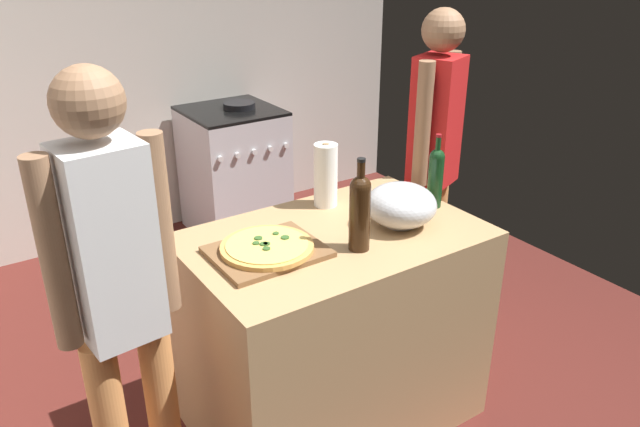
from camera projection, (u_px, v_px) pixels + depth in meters
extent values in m
cube|color=#511E19|center=(248.00, 321.00, 3.47)|extent=(4.12, 3.45, 0.02)
cube|color=#BCB7AD|center=(132.00, 46.00, 4.04)|extent=(4.12, 0.10, 2.60)
cube|color=tan|center=(333.00, 330.00, 2.60)|extent=(1.16, 0.74, 0.90)
cube|color=brown|center=(267.00, 252.00, 2.26)|extent=(0.40, 0.32, 0.02)
cylinder|color=tan|center=(267.00, 247.00, 2.25)|extent=(0.34, 0.34, 0.02)
cylinder|color=#EAC660|center=(267.00, 244.00, 2.25)|extent=(0.30, 0.30, 0.00)
cylinder|color=#335926|center=(264.00, 244.00, 2.24)|extent=(0.03, 0.03, 0.01)
cylinder|color=#335926|center=(267.00, 244.00, 2.24)|extent=(0.03, 0.03, 0.01)
cylinder|color=#335926|center=(267.00, 249.00, 2.21)|extent=(0.03, 0.03, 0.01)
cylinder|color=#335926|center=(285.00, 238.00, 2.29)|extent=(0.03, 0.03, 0.01)
cylinder|color=#335926|center=(276.00, 233.00, 2.32)|extent=(0.02, 0.02, 0.01)
cylinder|color=#335926|center=(258.00, 238.00, 2.28)|extent=(0.03, 0.03, 0.01)
cylinder|color=#335926|center=(256.00, 243.00, 2.25)|extent=(0.02, 0.02, 0.01)
cylinder|color=#B2B2B7|center=(400.00, 224.00, 2.49)|extent=(0.12, 0.12, 0.01)
ellipsoid|color=silver|center=(401.00, 205.00, 2.45)|extent=(0.28, 0.28, 0.17)
cylinder|color=white|center=(326.00, 175.00, 2.62)|extent=(0.10, 0.10, 0.27)
cylinder|color=#997551|center=(326.00, 175.00, 2.61)|extent=(0.03, 0.03, 0.28)
cylinder|color=#143819|center=(435.00, 182.00, 2.61)|extent=(0.06, 0.06, 0.22)
sphere|color=#143819|center=(437.00, 157.00, 2.57)|extent=(0.06, 0.06, 0.06)
cylinder|color=#143819|center=(438.00, 145.00, 2.54)|extent=(0.02, 0.02, 0.07)
cylinder|color=maroon|center=(439.00, 136.00, 2.53)|extent=(0.02, 0.02, 0.01)
cylinder|color=#331E0F|center=(360.00, 218.00, 2.25)|extent=(0.08, 0.08, 0.25)
sphere|color=#331E0F|center=(361.00, 187.00, 2.20)|extent=(0.08, 0.08, 0.08)
cylinder|color=#331E0F|center=(361.00, 171.00, 2.18)|extent=(0.03, 0.03, 0.07)
cylinder|color=black|center=(361.00, 160.00, 2.16)|extent=(0.03, 0.03, 0.01)
cube|color=#B7B7BC|center=(234.00, 173.00, 4.34)|extent=(0.60, 0.62, 0.87)
cube|color=black|center=(230.00, 111.00, 4.16)|extent=(0.60, 0.62, 0.02)
cylinder|color=silver|center=(220.00, 159.00, 3.88)|extent=(0.04, 0.02, 0.04)
cylinder|color=silver|center=(238.00, 155.00, 3.94)|extent=(0.04, 0.02, 0.04)
cylinder|color=silver|center=(254.00, 152.00, 4.00)|extent=(0.04, 0.02, 0.04)
cylinder|color=silver|center=(271.00, 149.00, 4.06)|extent=(0.04, 0.02, 0.04)
cylinder|color=silver|center=(286.00, 146.00, 4.12)|extent=(0.04, 0.02, 0.04)
cylinder|color=black|center=(239.00, 105.00, 4.17)|extent=(0.22, 0.22, 0.04)
cylinder|color=#D88C4C|center=(164.00, 421.00, 2.17)|extent=(0.11, 0.11, 0.83)
cube|color=silver|center=(110.00, 244.00, 1.82)|extent=(0.25, 0.22, 0.62)
cylinder|color=#936B4C|center=(53.00, 256.00, 1.72)|extent=(0.08, 0.08, 0.59)
cylinder|color=#936B4C|center=(160.00, 225.00, 1.90)|extent=(0.08, 0.08, 0.59)
sphere|color=#936B4C|center=(88.00, 102.00, 1.64)|extent=(0.20, 0.20, 0.20)
cylinder|color=#D88C4C|center=(433.00, 246.00, 3.37)|extent=(0.11, 0.11, 0.83)
cylinder|color=#D88C4C|center=(418.00, 260.00, 3.23)|extent=(0.11, 0.11, 0.83)
cube|color=red|center=(436.00, 121.00, 3.00)|extent=(0.27, 0.26, 0.62)
cylinder|color=#936B4C|center=(449.00, 111.00, 3.10)|extent=(0.08, 0.08, 0.59)
cylinder|color=#936B4C|center=(423.00, 125.00, 2.88)|extent=(0.08, 0.08, 0.59)
sphere|color=#936B4C|center=(443.00, 30.00, 2.82)|extent=(0.20, 0.20, 0.20)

